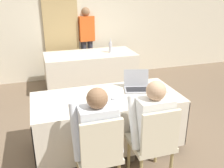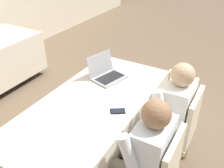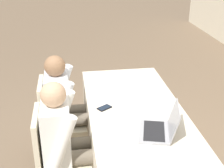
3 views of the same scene
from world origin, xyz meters
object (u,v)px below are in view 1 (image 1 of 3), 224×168
person_checkered_shirt (96,132)px  person_white_shirt (150,123)px  cell_phone (112,106)px  water_bottle (110,46)px  laptop (137,86)px  person_red_shirt (87,38)px  chair_near_left (99,151)px  chair_near_right (154,141)px

person_checkered_shirt → person_white_shirt: bearing=-180.0°
cell_phone → person_white_shirt: person_white_shirt is taller
water_bottle → person_white_shirt: size_ratio=0.24×
cell_phone → person_white_shirt: bearing=-82.1°
laptop → person_checkered_shirt: bearing=-120.2°
person_red_shirt → cell_phone: bearing=-103.4°
chair_near_left → person_checkered_shirt: (0.00, 0.10, 0.16)m
laptop → water_bottle: 2.04m
person_white_shirt → cell_phone: bearing=-48.1°
chair_near_left → person_white_shirt: person_white_shirt is taller
cell_phone → person_red_shirt: 3.19m
cell_phone → laptop: bearing=5.7°
cell_phone → person_checkered_shirt: (-0.28, -0.35, -0.08)m
laptop → person_white_shirt: bearing=-86.4°
person_white_shirt → laptop: bearing=-101.5°
laptop → chair_near_left: laptop is taller
person_red_shirt → person_white_shirt: bearing=-97.6°
person_checkered_shirt → cell_phone: bearing=-128.3°
chair_near_right → person_white_shirt: person_white_shirt is taller
water_bottle → person_red_shirt: size_ratio=0.18×
chair_near_left → person_red_shirt: (0.66, 3.62, 0.41)m
person_white_shirt → person_red_shirt: 3.53m
chair_near_left → chair_near_right: 0.59m
laptop → chair_near_right: size_ratio=0.44×
water_bottle → person_checkered_shirt: 2.94m
cell_phone → person_red_shirt: (0.38, 3.16, 0.17)m
cell_phone → water_bottle: (0.72, 2.41, 0.12)m
cell_phone → person_white_shirt: (0.32, -0.35, -0.08)m
chair_near_left → person_checkered_shirt: 0.19m
person_checkered_shirt → person_red_shirt: size_ratio=0.73×
chair_near_right → person_red_shirt: 3.64m
person_white_shirt → person_checkered_shirt: bearing=0.0°
chair_near_right → cell_phone: bearing=-55.3°
chair_near_right → laptop: bearing=-100.1°
laptop → person_red_shirt: bearing=106.9°
water_bottle → chair_near_left: 3.05m
cell_phone → person_red_shirt: size_ratio=0.09×
chair_near_right → person_white_shirt: 0.19m
water_bottle → laptop: bearing=-97.1°
person_checkered_shirt → person_white_shirt: (0.59, 0.00, 0.00)m
cell_phone → chair_near_left: bearing=-155.3°
person_red_shirt → person_checkered_shirt: bearing=-107.2°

